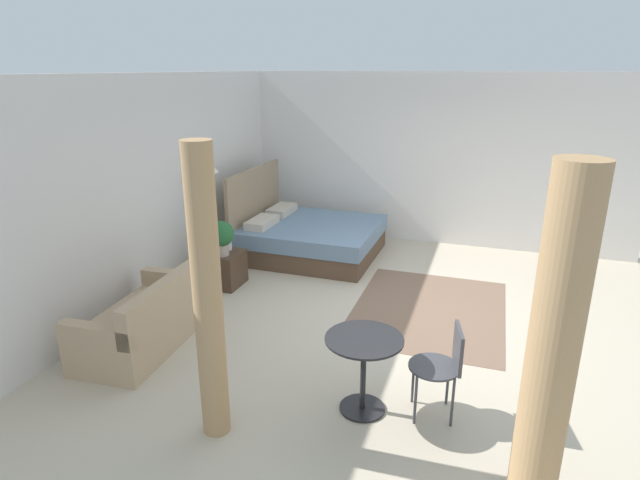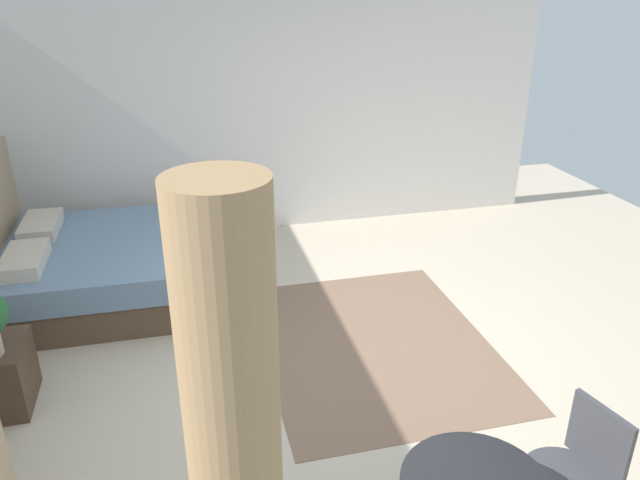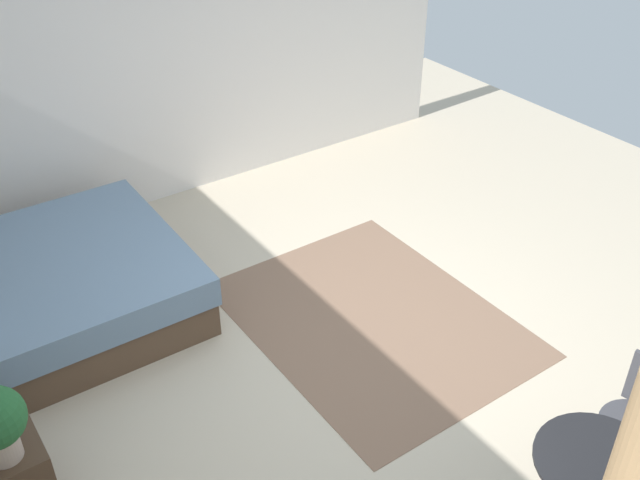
{
  "view_description": "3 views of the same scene",
  "coord_description": "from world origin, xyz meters",
  "views": [
    {
      "loc": [
        -5.82,
        -0.93,
        2.86
      ],
      "look_at": [
        -0.27,
        0.95,
        0.92
      ],
      "focal_mm": 29.17,
      "sensor_mm": 36.0,
      "label": 1
    },
    {
      "loc": [
        -3.81,
        1.12,
        2.75
      ],
      "look_at": [
        0.34,
        0.08,
        0.89
      ],
      "focal_mm": 34.2,
      "sensor_mm": 36.0,
      "label": 2
    },
    {
      "loc": [
        -3.21,
        2.53,
        3.67
      ],
      "look_at": [
        0.18,
        0.16,
        0.92
      ],
      "focal_mm": 40.91,
      "sensor_mm": 36.0,
      "label": 3
    }
  ],
  "objects": [
    {
      "name": "ground_plane",
      "position": [
        0.0,
        0.0,
        -0.01
      ],
      "size": [
        8.83,
        9.35,
        0.02
      ],
      "primitive_type": "cube",
      "color": "beige"
    },
    {
      "name": "cafe_chair_near_window",
      "position": [
        -1.87,
        -0.69,
        0.52
      ],
      "size": [
        0.52,
        0.52,
        0.83
      ],
      "color": "#3F3F44",
      "rests_on": "ground"
    },
    {
      "name": "bed",
      "position": [
        1.59,
        1.78,
        0.3
      ],
      "size": [
        1.84,
        2.06,
        1.34
      ],
      "color": "brown",
      "rests_on": "ground"
    },
    {
      "name": "wall_right",
      "position": [
        2.92,
        0.0,
        1.41
      ],
      "size": [
        0.12,
        6.35,
        2.81
      ],
      "primitive_type": "cube",
      "color": "silver",
      "rests_on": "ground"
    },
    {
      "name": "area_rug",
      "position": [
        0.17,
        -0.33,
        0.0
      ],
      "size": [
        2.31,
        1.81,
        0.01
      ],
      "primitive_type": "cube",
      "color": "#7F604C",
      "rests_on": "ground"
    }
  ]
}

